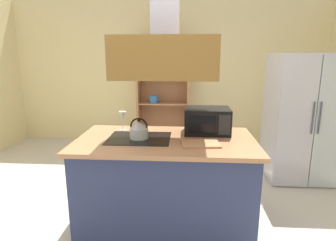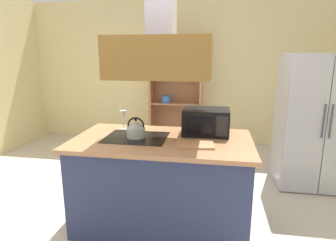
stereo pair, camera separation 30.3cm
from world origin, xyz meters
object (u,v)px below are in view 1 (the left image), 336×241
at_px(kettle, 139,130).
at_px(cutting_board, 200,144).
at_px(microwave, 207,121).
at_px(wine_glass_on_counter, 123,116).
at_px(refrigerator, 303,118).
at_px(dish_cabinet, 163,98).

xyz_separation_m(kettle, cutting_board, (0.58, -0.16, -0.08)).
height_order(microwave, wine_glass_on_counter, microwave).
relative_size(kettle, cutting_board, 0.59).
xyz_separation_m(refrigerator, wine_glass_on_counter, (-2.26, -0.97, 0.20)).
relative_size(refrigerator, wine_glass_on_counter, 8.30).
bearing_deg(kettle, microwave, 20.13).
xyz_separation_m(refrigerator, cutting_board, (-1.45, -1.41, 0.05)).
bearing_deg(wine_glass_on_counter, cutting_board, -28.67).
distance_m(dish_cabinet, kettle, 2.72).
relative_size(refrigerator, kettle, 8.48).
bearing_deg(refrigerator, wine_glass_on_counter, -156.85).
relative_size(cutting_board, microwave, 0.74).
relative_size(dish_cabinet, wine_glass_on_counter, 9.61).
bearing_deg(dish_cabinet, kettle, -90.22).
xyz_separation_m(refrigerator, dish_cabinet, (-2.02, 1.46, 0.03)).
bearing_deg(microwave, refrigerator, 36.33).
bearing_deg(wine_glass_on_counter, microwave, -2.68).
distance_m(cutting_board, microwave, 0.43).
xyz_separation_m(dish_cabinet, wine_glass_on_counter, (-0.23, -2.43, 0.17)).
height_order(refrigerator, microwave, refrigerator).
relative_size(microwave, wine_glass_on_counter, 2.23).
bearing_deg(kettle, cutting_board, -14.85).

